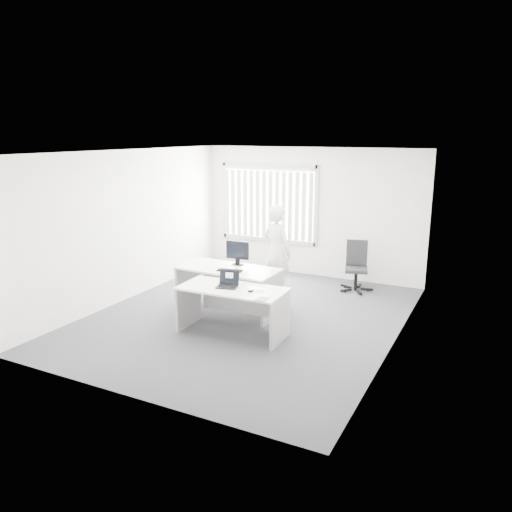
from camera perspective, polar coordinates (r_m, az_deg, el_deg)
The scene contains 18 objects.
ground at distance 8.68m, azimuth -1.07°, elevation -6.98°, with size 6.00×6.00×0.00m, color #4E4E55.
wall_back at distance 10.98m, azimuth 6.25°, elevation 4.97°, with size 5.00×0.02×2.80m, color white.
wall_front at distance 5.88m, azimuth -14.93°, elevation -3.33°, with size 5.00×0.02×2.80m, color white.
wall_left at distance 9.69m, azimuth -14.33°, elevation 3.41°, with size 0.02×6.00×2.80m, color white.
wall_right at distance 7.47m, azimuth 16.09°, elevation 0.25°, with size 0.02×6.00×2.80m, color white.
ceiling at distance 8.11m, azimuth -1.16°, elevation 11.83°, with size 5.00×6.00×0.02m, color white.
window at distance 11.31m, azimuth 1.43°, elevation 6.07°, with size 2.32×0.06×1.76m, color #B6B6B1.
blinds at distance 11.26m, azimuth 1.29°, elevation 5.88°, with size 2.20×0.10×1.50m, color silver, non-canonical shape.
desk_near at distance 7.82m, azimuth -2.73°, elevation -5.13°, with size 1.68×0.83×0.76m.
desk_far at distance 8.76m, azimuth -3.17°, elevation -2.78°, with size 1.78×0.87×0.80m.
office_chair at distance 10.23m, azimuth 11.35°, elevation -2.14°, with size 0.71×0.71×1.00m.
person at distance 9.54m, azimuth 2.42°, elevation 0.57°, with size 0.65×0.43×1.78m, color silver.
laptop at distance 7.73m, azimuth -3.37°, elevation -2.73°, with size 0.32×0.28×0.25m, color black, non-canonical shape.
paper_sheet at distance 7.55m, azimuth -0.18°, elevation -4.11°, with size 0.28×0.20×0.00m, color white.
mouse at distance 7.56m, azimuth -0.62°, elevation -3.94°, with size 0.06×0.10×0.04m, color #BABABD, non-canonical shape.
booklet at distance 7.21m, azimuth 0.69°, elevation -4.96°, with size 0.14×0.20×0.01m, color silver.
keyboard at distance 8.50m, azimuth -3.03°, elevation -1.65°, with size 0.43×0.14×0.02m, color black.
monitor at distance 8.84m, azimuth -2.13°, elevation 0.33°, with size 0.43×0.13×0.43m, color black, non-canonical shape.
Camera 1 is at (3.80, -7.16, 3.10)m, focal length 35.00 mm.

